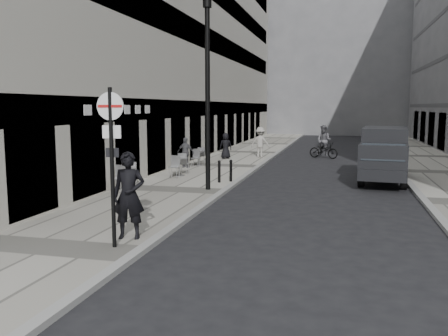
# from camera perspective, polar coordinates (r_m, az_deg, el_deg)

# --- Properties ---
(ground) EXTENTS (120.00, 120.00, 0.00)m
(ground) POSITION_cam_1_polar(r_m,az_deg,el_deg) (8.22, -19.06, -16.02)
(ground) COLOR black
(ground) RESTS_ON ground
(sidewalk) EXTENTS (4.00, 60.00, 0.12)m
(sidewalk) POSITION_cam_1_polar(r_m,az_deg,el_deg) (25.27, -0.43, 0.23)
(sidewalk) COLOR #A7A397
(sidewalk) RESTS_ON ground
(far_sidewalk) EXTENTS (4.00, 60.00, 0.12)m
(far_sidewalk) POSITION_cam_1_polar(r_m,az_deg,el_deg) (24.95, 24.86, -0.55)
(far_sidewalk) COLOR #A7A397
(far_sidewalk) RESTS_ON ground
(building_left) EXTENTS (4.00, 45.00, 18.00)m
(building_left) POSITION_cam_1_polar(r_m,az_deg,el_deg) (32.95, -4.57, 17.49)
(building_left) COLOR #B4B1A4
(building_left) RESTS_ON ground
(building_far) EXTENTS (24.00, 16.00, 22.00)m
(building_far) POSITION_cam_1_polar(r_m,az_deg,el_deg) (62.83, 11.71, 14.36)
(building_far) COLOR gray
(building_far) RESTS_ON ground
(walking_man) EXTENTS (0.84, 0.65, 2.05)m
(walking_man) POSITION_cam_1_polar(r_m,az_deg,el_deg) (11.33, -11.36, -3.25)
(walking_man) COLOR black
(walking_man) RESTS_ON sidewalk
(sign_post) EXTENTS (0.60, 0.10, 3.50)m
(sign_post) POSITION_cam_1_polar(r_m,az_deg,el_deg) (10.53, -13.38, 2.58)
(sign_post) COLOR black
(sign_post) RESTS_ON sidewalk
(lamppost) EXTENTS (0.32, 0.32, 7.02)m
(lamppost) POSITION_cam_1_polar(r_m,az_deg,el_deg) (17.61, -1.99, 10.03)
(lamppost) COLOR black
(lamppost) RESTS_ON sidewalk
(bollard_near) EXTENTS (0.11, 0.11, 0.85)m
(bollard_near) POSITION_cam_1_polar(r_m,az_deg,el_deg) (19.41, -0.58, -0.50)
(bollard_near) COLOR black
(bollard_near) RESTS_ON sidewalk
(bollard_far) EXTENTS (0.11, 0.11, 0.85)m
(bollard_far) POSITION_cam_1_polar(r_m,az_deg,el_deg) (19.69, 0.83, -0.40)
(bollard_far) COLOR black
(bollard_far) RESTS_ON sidewalk
(panel_van) EXTENTS (2.31, 5.07, 2.31)m
(panel_van) POSITION_cam_1_polar(r_m,az_deg,el_deg) (21.30, 18.72, 1.85)
(panel_van) COLOR black
(panel_van) RESTS_ON ground
(cyclist) EXTENTS (2.02, 1.42, 2.07)m
(cyclist) POSITION_cam_1_polar(r_m,az_deg,el_deg) (30.29, 11.91, 2.68)
(cyclist) COLOR black
(cyclist) RESTS_ON ground
(pedestrian_a) EXTENTS (0.95, 0.49, 1.55)m
(pedestrian_a) POSITION_cam_1_polar(r_m,az_deg,el_deg) (24.22, -4.64, 1.87)
(pedestrian_a) COLOR #4C4C50
(pedestrian_a) RESTS_ON sidewalk
(pedestrian_b) EXTENTS (1.26, 0.81, 1.85)m
(pedestrian_b) POSITION_cam_1_polar(r_m,az_deg,el_deg) (29.17, 4.39, 3.11)
(pedestrian_b) COLOR #A5A098
(pedestrian_b) RESTS_ON sidewalk
(pedestrian_c) EXTENTS (0.89, 0.78, 1.53)m
(pedestrian_c) POSITION_cam_1_polar(r_m,az_deg,el_deg) (28.31, 0.20, 2.68)
(pedestrian_c) COLOR black
(pedestrian_c) RESTS_ON sidewalk
(cafe_table_near) EXTENTS (0.75, 1.70, 0.97)m
(cafe_table_near) POSITION_cam_1_polar(r_m,az_deg,el_deg) (18.20, -11.68, -0.98)
(cafe_table_near) COLOR silver
(cafe_table_near) RESTS_ON sidewalk
(cafe_table_mid) EXTENTS (0.76, 1.71, 0.97)m
(cafe_table_mid) POSITION_cam_1_polar(r_m,az_deg,el_deg) (21.29, -5.43, 0.35)
(cafe_table_mid) COLOR #BCBCBE
(cafe_table_mid) RESTS_ON sidewalk
(cafe_table_far) EXTENTS (0.71, 1.59, 0.91)m
(cafe_table_far) POSITION_cam_1_polar(r_m,az_deg,el_deg) (25.15, -3.04, 1.37)
(cafe_table_far) COLOR #A4A4A6
(cafe_table_far) RESTS_ON sidewalk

